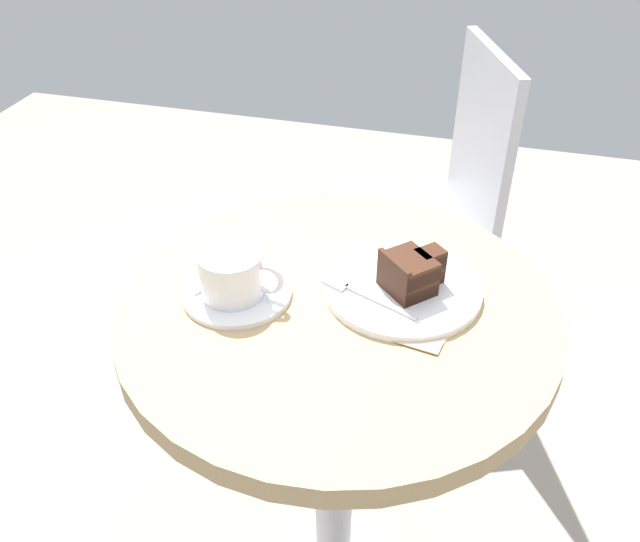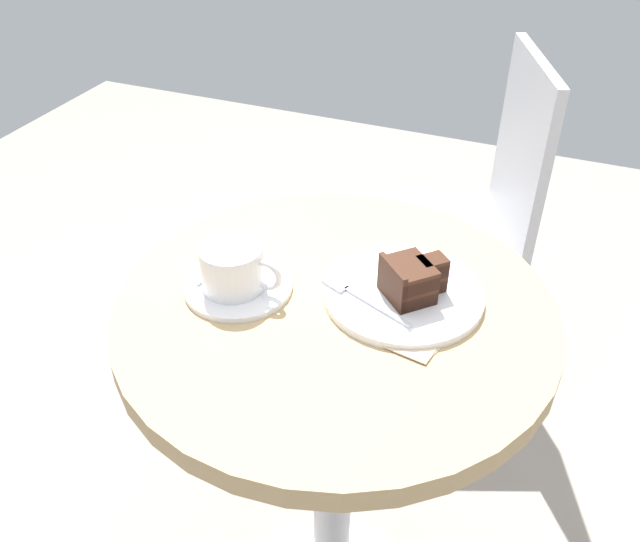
{
  "view_description": "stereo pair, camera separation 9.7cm",
  "coord_description": "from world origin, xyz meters",
  "px_view_note": "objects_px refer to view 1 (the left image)",
  "views": [
    {
      "loc": [
        0.17,
        -0.74,
        1.36
      ],
      "look_at": [
        -0.03,
        0.02,
        0.78
      ],
      "focal_mm": 38.0,
      "sensor_mm": 36.0,
      "label": 1
    },
    {
      "loc": [
        0.27,
        -0.71,
        1.36
      ],
      "look_at": [
        -0.03,
        0.02,
        0.78
      ],
      "focal_mm": 38.0,
      "sensor_mm": 36.0,
      "label": 2
    }
  ],
  "objects_px": {
    "napkin": "(413,314)",
    "cafe_chair": "(439,194)",
    "coffee_cup": "(232,273)",
    "teaspoon": "(222,272)",
    "cake_slice": "(411,273)",
    "cake_plate": "(402,288)",
    "saucer": "(237,292)",
    "fork": "(358,293)"
  },
  "relations": [
    {
      "from": "saucer",
      "to": "teaspoon",
      "type": "relative_size",
      "value": 1.69
    },
    {
      "from": "cake_plate",
      "to": "cake_slice",
      "type": "bearing_deg",
      "value": -26.26
    },
    {
      "from": "fork",
      "to": "cake_plate",
      "type": "bearing_deg",
      "value": -122.57
    },
    {
      "from": "coffee_cup",
      "to": "fork",
      "type": "distance_m",
      "value": 0.18
    },
    {
      "from": "cake_slice",
      "to": "napkin",
      "type": "relative_size",
      "value": 0.61
    },
    {
      "from": "fork",
      "to": "cafe_chair",
      "type": "height_order",
      "value": "cafe_chair"
    },
    {
      "from": "coffee_cup",
      "to": "cake_slice",
      "type": "bearing_deg",
      "value": 16.75
    },
    {
      "from": "coffee_cup",
      "to": "napkin",
      "type": "distance_m",
      "value": 0.26
    },
    {
      "from": "teaspoon",
      "to": "coffee_cup",
      "type": "bearing_deg",
      "value": -122.53
    },
    {
      "from": "coffee_cup",
      "to": "cafe_chair",
      "type": "relative_size",
      "value": 0.14
    },
    {
      "from": "saucer",
      "to": "coffee_cup",
      "type": "height_order",
      "value": "coffee_cup"
    },
    {
      "from": "cake_plate",
      "to": "cafe_chair",
      "type": "distance_m",
      "value": 0.74
    },
    {
      "from": "teaspoon",
      "to": "cake_slice",
      "type": "relative_size",
      "value": 0.97
    },
    {
      "from": "saucer",
      "to": "teaspoon",
      "type": "bearing_deg",
      "value": 137.84
    },
    {
      "from": "cake_plate",
      "to": "coffee_cup",
      "type": "bearing_deg",
      "value": -161.27
    },
    {
      "from": "teaspoon",
      "to": "cake_plate",
      "type": "distance_m",
      "value": 0.27
    },
    {
      "from": "teaspoon",
      "to": "cake_plate",
      "type": "relative_size",
      "value": 0.41
    },
    {
      "from": "teaspoon",
      "to": "cake_slice",
      "type": "height_order",
      "value": "cake_slice"
    },
    {
      "from": "coffee_cup",
      "to": "teaspoon",
      "type": "relative_size",
      "value": 1.32
    },
    {
      "from": "cake_plate",
      "to": "napkin",
      "type": "xyz_separation_m",
      "value": [
        0.02,
        -0.05,
        -0.0
      ]
    },
    {
      "from": "cake_plate",
      "to": "saucer",
      "type": "bearing_deg",
      "value": -162.56
    },
    {
      "from": "cake_plate",
      "to": "cafe_chair",
      "type": "xyz_separation_m",
      "value": [
        -0.01,
        0.71,
        -0.23
      ]
    },
    {
      "from": "saucer",
      "to": "coffee_cup",
      "type": "bearing_deg",
      "value": -104.02
    },
    {
      "from": "napkin",
      "to": "saucer",
      "type": "bearing_deg",
      "value": -175.41
    },
    {
      "from": "napkin",
      "to": "cake_slice",
      "type": "bearing_deg",
      "value": 105.29
    },
    {
      "from": "fork",
      "to": "cafe_chair",
      "type": "xyz_separation_m",
      "value": [
        0.05,
        0.75,
        -0.24
      ]
    },
    {
      "from": "cake_slice",
      "to": "napkin",
      "type": "distance_m",
      "value": 0.06
    },
    {
      "from": "napkin",
      "to": "cafe_chair",
      "type": "height_order",
      "value": "cafe_chair"
    },
    {
      "from": "coffee_cup",
      "to": "fork",
      "type": "relative_size",
      "value": 0.83
    },
    {
      "from": "saucer",
      "to": "coffee_cup",
      "type": "xyz_separation_m",
      "value": [
        -0.0,
        -0.01,
        0.04
      ]
    },
    {
      "from": "teaspoon",
      "to": "cafe_chair",
      "type": "relative_size",
      "value": 0.11
    },
    {
      "from": "cake_plate",
      "to": "napkin",
      "type": "distance_m",
      "value": 0.06
    },
    {
      "from": "teaspoon",
      "to": "fork",
      "type": "relative_size",
      "value": 0.63
    },
    {
      "from": "saucer",
      "to": "coffee_cup",
      "type": "distance_m",
      "value": 0.04
    },
    {
      "from": "coffee_cup",
      "to": "teaspoon",
      "type": "bearing_deg",
      "value": 131.53
    },
    {
      "from": "coffee_cup",
      "to": "teaspoon",
      "type": "xyz_separation_m",
      "value": [
        -0.03,
        0.04,
        -0.03
      ]
    },
    {
      "from": "teaspoon",
      "to": "cake_slice",
      "type": "distance_m",
      "value": 0.28
    },
    {
      "from": "coffee_cup",
      "to": "napkin",
      "type": "relative_size",
      "value": 0.78
    },
    {
      "from": "teaspoon",
      "to": "cake_plate",
      "type": "height_order",
      "value": "teaspoon"
    },
    {
      "from": "teaspoon",
      "to": "napkin",
      "type": "bearing_deg",
      "value": -76.47
    },
    {
      "from": "cake_slice",
      "to": "cafe_chair",
      "type": "height_order",
      "value": "cafe_chair"
    },
    {
      "from": "teaspoon",
      "to": "saucer",
      "type": "bearing_deg",
      "value": -116.23
    }
  ]
}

